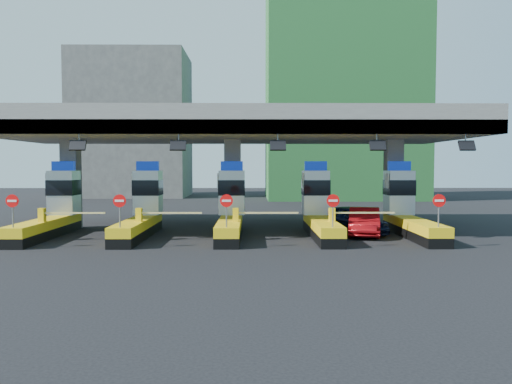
{
  "coord_description": "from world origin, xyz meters",
  "views": [
    {
      "loc": [
        1.18,
        -27.92,
        3.88
      ],
      "look_at": [
        1.42,
        0.0,
        2.42
      ],
      "focal_mm": 35.0,
      "sensor_mm": 36.0,
      "label": 1
    }
  ],
  "objects": [
    {
      "name": "bg_building_concrete",
      "position": [
        -14.0,
        36.0,
        9.0
      ],
      "size": [
        14.0,
        10.0,
        18.0
      ],
      "primitive_type": "cube",
      "color": "#4C4C49",
      "rests_on": "ground"
    },
    {
      "name": "toll_lane_far_left",
      "position": [
        -10.0,
        0.28,
        1.4
      ],
      "size": [
        4.43,
        8.0,
        4.16
      ],
      "color": "black",
      "rests_on": "ground"
    },
    {
      "name": "toll_lane_center",
      "position": [
        0.0,
        0.28,
        1.4
      ],
      "size": [
        4.43,
        8.0,
        4.16
      ],
      "color": "black",
      "rests_on": "ground"
    },
    {
      "name": "ground",
      "position": [
        0.0,
        0.0,
        0.0
      ],
      "size": [
        120.0,
        120.0,
        0.0
      ],
      "primitive_type": "plane",
      "color": "black",
      "rests_on": "ground"
    },
    {
      "name": "van",
      "position": [
        7.02,
        0.33,
        0.81
      ],
      "size": [
        3.57,
        5.15,
        1.63
      ],
      "primitive_type": "imported",
      "rotation": [
        0.0,
        0.0,
        0.38
      ],
      "color": "black",
      "rests_on": "ground"
    },
    {
      "name": "toll_lane_far_right",
      "position": [
        10.0,
        0.28,
        1.4
      ],
      "size": [
        4.43,
        8.0,
        4.16
      ],
      "color": "black",
      "rests_on": "ground"
    },
    {
      "name": "toll_lane_right",
      "position": [
        5.0,
        0.28,
        1.4
      ],
      "size": [
        4.43,
        8.0,
        4.16
      ],
      "color": "black",
      "rests_on": "ground"
    },
    {
      "name": "toll_lane_left",
      "position": [
        -5.0,
        0.28,
        1.4
      ],
      "size": [
        4.43,
        8.0,
        4.16
      ],
      "color": "black",
      "rests_on": "ground"
    },
    {
      "name": "bg_building_scaffold",
      "position": [
        12.0,
        32.0,
        14.0
      ],
      "size": [
        18.0,
        12.0,
        28.0
      ],
      "primitive_type": "cube",
      "color": "#1E5926",
      "rests_on": "ground"
    },
    {
      "name": "toll_canopy",
      "position": [
        0.0,
        2.87,
        6.13
      ],
      "size": [
        28.0,
        12.09,
        7.0
      ],
      "color": "slate",
      "rests_on": "ground"
    },
    {
      "name": "red_car",
      "position": [
        7.49,
        -0.21,
        0.77
      ],
      "size": [
        2.62,
        4.92,
        1.54
      ],
      "primitive_type": "imported",
      "rotation": [
        0.0,
        0.0,
        -0.22
      ],
      "color": "maroon",
      "rests_on": "ground"
    }
  ]
}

